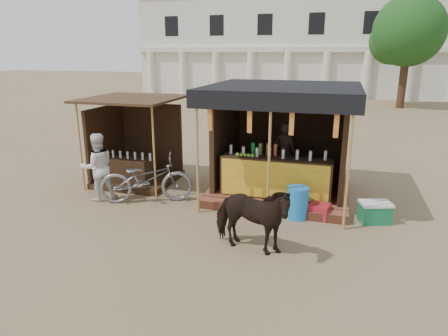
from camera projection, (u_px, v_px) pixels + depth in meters
ground at (200, 246)px, 7.58m from camera, size 120.00×120.00×0.00m
main_stall at (281, 155)px, 10.11m from camera, size 3.60×3.61×2.78m
secondary_stall at (132, 152)px, 11.18m from camera, size 2.40×2.40×2.38m
cow at (251, 218)px, 7.21m from camera, size 1.67×0.98×1.32m
motorbike at (146, 179)px, 9.67m from camera, size 2.35×1.59×1.17m
bystander at (98, 167)px, 9.76m from camera, size 1.02×1.02×1.68m
blue_barrel at (297, 203)px, 8.78m from camera, size 0.61×0.61×0.72m
red_crate at (319, 211)px, 8.81m from camera, size 0.50×0.48×0.33m
cooler at (375, 212)px, 8.59m from camera, size 0.75×0.62×0.46m
background_building at (295, 46)px, 34.56m from camera, size 26.00×7.45×8.18m
tree at (405, 34)px, 25.07m from camera, size 4.50×4.40×7.00m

